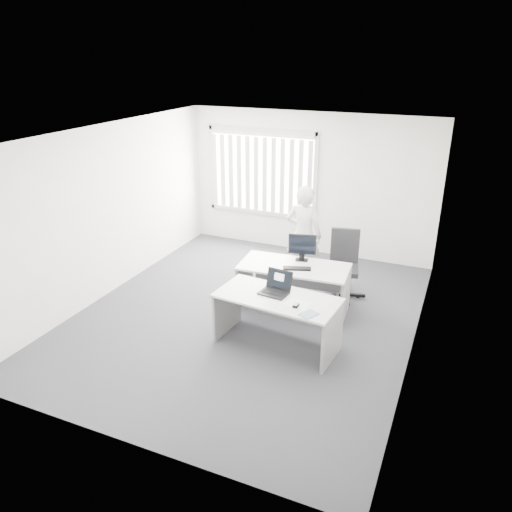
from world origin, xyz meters
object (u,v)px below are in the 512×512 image
at_px(monitor, 302,247).
at_px(office_chair, 343,276).
at_px(desk_near, 277,310).
at_px(laptop, 274,284).
at_px(desk_far, 294,278).
at_px(person, 304,235).

bearing_deg(monitor, office_chair, 33.66).
xyz_separation_m(desk_near, monitor, (-0.10, 1.32, 0.44)).
bearing_deg(laptop, desk_far, 100.16).
xyz_separation_m(desk_near, laptop, (-0.08, 0.06, 0.36)).
distance_m(desk_near, desk_far, 1.08).
bearing_deg(office_chair, laptop, -118.54).
relative_size(laptop, monitor, 0.88).
xyz_separation_m(desk_far, laptop, (0.06, -1.01, 0.36)).
relative_size(office_chair, laptop, 2.96).
relative_size(desk_far, monitor, 4.00).
bearing_deg(person, laptop, 100.05).
height_order(desk_far, laptop, laptop).
height_order(person, laptop, person).
distance_m(desk_near, office_chair, 1.95).
distance_m(desk_far, person, 1.13).
xyz_separation_m(desk_near, desk_far, (-0.13, 1.07, 0.00)).
height_order(laptop, monitor, monitor).
bearing_deg(laptop, person, 103.98).
bearing_deg(person, office_chair, 165.67).
distance_m(person, monitor, 0.85).
distance_m(laptop, monitor, 1.27).
height_order(desk_near, desk_far, desk_far).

